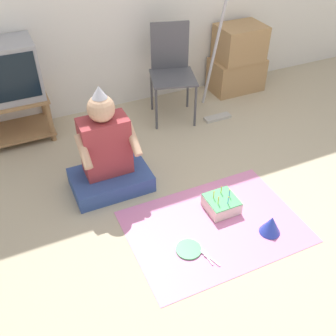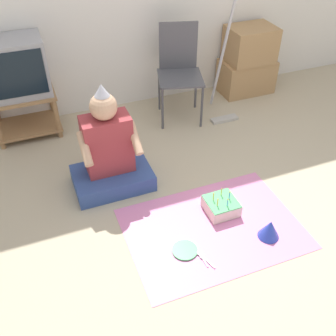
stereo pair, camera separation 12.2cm
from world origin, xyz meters
name	(u,v)px [view 1 (the left image)]	position (x,y,z in m)	size (l,w,h in m)	color
ground_plane	(239,212)	(0.00, 0.00, 0.00)	(16.00, 16.00, 0.00)	tan
tv_stand	(17,114)	(-1.34, 1.72, 0.25)	(0.59, 0.42, 0.43)	#997047
tv	(5,71)	(-1.34, 1.72, 0.67)	(0.55, 0.40, 0.49)	#99999E
folding_chair	(171,66)	(0.14, 1.53, 0.52)	(0.52, 0.52, 0.91)	#4C4C51
cardboard_box_stack	(238,60)	(1.03, 1.71, 0.35)	(0.58, 0.38, 0.73)	#A87F51
dust_mop	(216,81)	(0.52, 1.32, 0.38)	(0.28, 0.37, 1.28)	#B2ADA3
person_seated	(108,157)	(-0.79, 0.70, 0.29)	(0.62, 0.41, 0.89)	#334C8C
party_cloth	(214,226)	(-0.25, -0.06, 0.00)	(1.25, 0.88, 0.01)	pink
birthday_cake	(221,204)	(-0.11, 0.08, 0.06)	(0.23, 0.23, 0.17)	#F4E0C6
party_hat_blue	(271,225)	(0.09, -0.27, 0.08)	(0.15, 0.15, 0.14)	blue
paper_plate	(189,249)	(-0.52, -0.17, 0.01)	(0.18, 0.18, 0.01)	#4CB266
plastic_spoon_near	(204,253)	(-0.43, -0.25, 0.01)	(0.04, 0.15, 0.01)	white
plastic_spoon_far	(208,256)	(-0.42, -0.28, 0.01)	(0.06, 0.14, 0.01)	white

